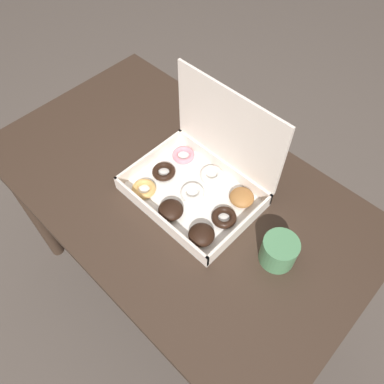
% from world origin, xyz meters
% --- Properties ---
extents(ground_plane, '(8.00, 8.00, 0.00)m').
position_xyz_m(ground_plane, '(0.00, 0.00, 0.00)').
color(ground_plane, '#564C44').
extents(dining_table, '(1.19, 0.70, 0.75)m').
position_xyz_m(dining_table, '(0.00, 0.00, 0.63)').
color(dining_table, '#38281E').
rests_on(dining_table, ground_plane).
extents(donut_box, '(0.37, 0.28, 0.31)m').
position_xyz_m(donut_box, '(0.07, 0.04, 0.81)').
color(donut_box, silver).
rests_on(donut_box, dining_table).
extents(coffee_mug, '(0.09, 0.09, 0.08)m').
position_xyz_m(coffee_mug, '(0.36, 0.02, 0.79)').
color(coffee_mug, '#4C8456').
rests_on(coffee_mug, dining_table).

